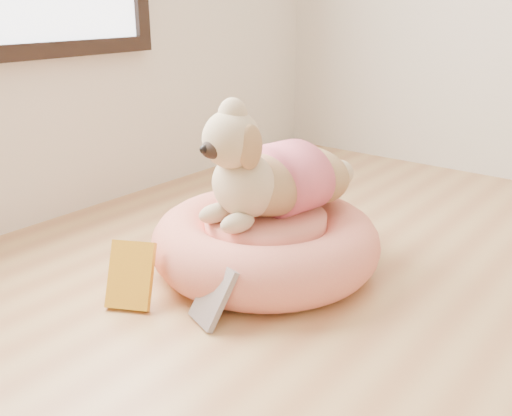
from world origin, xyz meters
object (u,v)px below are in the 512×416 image
Objects in this scene: pet_bed at (265,242)px; book_white at (213,294)px; dog at (271,154)px; book_yellow at (131,275)px.

book_white is (0.09, -0.36, -0.01)m from pet_bed.
dog reaches higher than pet_bed.
dog is 0.49m from book_white.
dog is 3.02× the size of book_white.
pet_bed is 0.37m from book_white.
pet_bed reaches higher than book_yellow.
dog is 0.57m from book_yellow.
book_white is (0.08, -0.37, -0.31)m from dog.
dog reaches higher than book_white.
dog is at bearing 121.66° from book_white.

